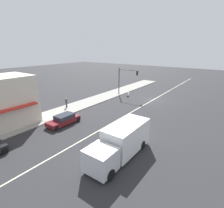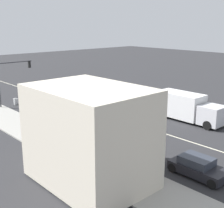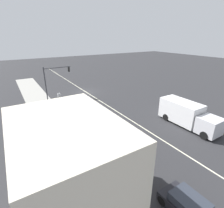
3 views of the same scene
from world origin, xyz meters
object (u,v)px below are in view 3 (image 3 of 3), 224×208
traffic_signal_main (53,77)px  sedan_maroon (111,138)px  warning_aframe_sign (59,96)px  delivery_truck (187,114)px  pedestrian (52,129)px

traffic_signal_main → sedan_maroon: (-1.12, 16.83, -3.28)m
sedan_maroon → warning_aframe_sign: bearing=-88.4°
traffic_signal_main → delivery_truck: traffic_signal_main is taller
traffic_signal_main → warning_aframe_sign: 3.54m
warning_aframe_sign → pedestrian: bearing=70.7°
pedestrian → warning_aframe_sign: (-4.38, -12.50, -0.54)m
traffic_signal_main → sedan_maroon: 17.18m
delivery_truck → traffic_signal_main: bearing=-58.7°
traffic_signal_main → pedestrian: (3.73, 12.30, -2.94)m
delivery_truck → pedestrian: bearing=-22.0°
warning_aframe_sign → sedan_maroon: size_ratio=0.19×
warning_aframe_sign → delivery_truck: size_ratio=0.11×
traffic_signal_main → warning_aframe_sign: size_ratio=6.69×
traffic_signal_main → sedan_maroon: bearing=93.8°
sedan_maroon → delivery_truck: bearing=171.6°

